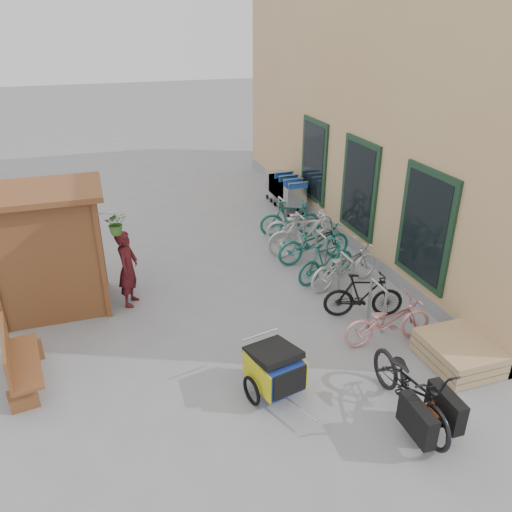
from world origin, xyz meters
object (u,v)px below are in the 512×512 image
object	(u,v)px
shopping_carts	(285,187)
bike_0	(388,321)
bench	(18,360)
bike_1	(363,295)
bike_3	(326,261)
bike_4	(314,242)
bike_5	(305,235)
kiosk	(42,235)
child_trailer	(275,368)
bike_2	(345,266)
cargo_bike	(412,388)
bike_6	(301,225)
bike_7	(291,219)
pallet_stack	(458,353)
person_kiosk	(128,268)

from	to	relation	value
shopping_carts	bike_0	xyz separation A→B (m)	(-0.78, -6.90, -0.19)
bench	bike_0	size ratio (longest dim) A/B	0.94
bench	shopping_carts	xyz separation A→B (m)	(6.68, 6.17, 0.14)
bench	bike_1	size ratio (longest dim) A/B	1.03
bike_3	bike_4	distance (m)	0.96
bike_1	bike_5	size ratio (longest dim) A/B	0.82
kiosk	bike_5	distance (m)	5.64
kiosk	shopping_carts	size ratio (longest dim) A/B	1.25
bench	bike_1	bearing A→B (deg)	-6.87
bench	bike_4	distance (m)	6.54
child_trailer	bike_2	distance (m)	3.70
cargo_bike	bike_1	bearing A→B (deg)	76.37
bike_6	bike_7	size ratio (longest dim) A/B	1.10
child_trailer	bike_4	world-z (taller)	bike_4
cargo_bike	bike_2	size ratio (longest dim) A/B	1.08
cargo_bike	bike_4	world-z (taller)	cargo_bike
child_trailer	bike_1	size ratio (longest dim) A/B	0.98
pallet_stack	bike_3	distance (m)	3.38
bike_2	bike_4	distance (m)	1.26
kiosk	pallet_stack	xyz separation A→B (m)	(6.28, -3.87, -1.34)
person_kiosk	bike_3	distance (m)	4.07
bike_6	bike_7	world-z (taller)	bike_7
person_kiosk	bike_6	distance (m)	4.67
bike_2	pallet_stack	bearing A→B (deg)	176.67
child_trailer	bike_3	bearing A→B (deg)	40.45
bike_3	person_kiosk	bearing A→B (deg)	69.83
pallet_stack	bike_2	size ratio (longest dim) A/B	0.69
bike_6	child_trailer	bearing A→B (deg)	165.93
kiosk	bike_6	distance (m)	6.03
cargo_bike	bike_3	distance (m)	4.09
cargo_bike	bike_0	size ratio (longest dim) A/B	1.16
bike_0	bike_3	world-z (taller)	bike_3
bench	bike_6	bearing A→B (deg)	22.88
bike_0	bike_6	distance (m)	4.44
kiosk	bench	size ratio (longest dim) A/B	1.64
bike_1	cargo_bike	bearing A→B (deg)	-177.44
kiosk	bike_1	world-z (taller)	kiosk
kiosk	child_trailer	distance (m)	4.94
pallet_stack	cargo_bike	world-z (taller)	cargo_bike
bike_1	bike_4	bearing A→B (deg)	14.98
child_trailer	bike_4	xyz separation A→B (m)	(2.40, 3.95, 0.01)
bike_2	bike_4	world-z (taller)	bike_4
kiosk	child_trailer	xyz separation A→B (m)	(3.20, -3.61, -1.09)
bike_5	person_kiosk	bearing A→B (deg)	110.02
kiosk	bike_7	bearing A→B (deg)	18.53
shopping_carts	cargo_bike	distance (m)	8.69
child_trailer	bike_1	distance (m)	2.75
pallet_stack	person_kiosk	xyz separation A→B (m)	(-4.85, 3.60, 0.56)
bench	bike_3	xyz separation A→B (m)	(5.87, 1.64, -0.03)
pallet_stack	bike_0	bearing A→B (deg)	131.21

